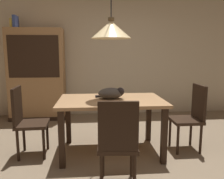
{
  "coord_description": "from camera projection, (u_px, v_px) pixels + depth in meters",
  "views": [
    {
      "loc": [
        -0.3,
        -2.48,
        1.37
      ],
      "look_at": [
        -0.02,
        0.73,
        0.85
      ],
      "focal_mm": 36.73,
      "sensor_mm": 36.0,
      "label": 1
    }
  ],
  "objects": [
    {
      "name": "chair_left_side",
      "position": [
        26.0,
        118.0,
        3.02
      ],
      "size": [
        0.42,
        0.42,
        0.93
      ],
      "color": "black",
      "rests_on": "ground"
    },
    {
      "name": "pendant_lamp",
      "position": [
        111.0,
        29.0,
        2.94
      ],
      "size": [
        0.52,
        0.52,
        1.3
      ],
      "color": "beige"
    },
    {
      "name": "dining_table",
      "position": [
        111.0,
        107.0,
        3.1
      ],
      "size": [
        1.4,
        0.9,
        0.75
      ],
      "color": "tan",
      "rests_on": "ground"
    },
    {
      "name": "back_wall",
      "position": [
        105.0,
        49.0,
        5.06
      ],
      "size": [
        6.4,
        0.1,
        2.9
      ],
      "primitive_type": "cube",
      "color": "beige",
      "rests_on": "ground"
    },
    {
      "name": "hutch_bookcase",
      "position": [
        37.0,
        76.0,
        4.7
      ],
      "size": [
        1.12,
        0.45,
        1.85
      ],
      "color": "#A87A4C",
      "rests_on": "ground"
    },
    {
      "name": "book_yellow_short",
      "position": [
        12.0,
        23.0,
        4.5
      ],
      "size": [
        0.04,
        0.2,
        0.18
      ],
      "primitive_type": "cube",
      "color": "gold",
      "rests_on": "hutch_bookcase"
    },
    {
      "name": "chair_near_front",
      "position": [
        118.0,
        141.0,
        2.25
      ],
      "size": [
        0.43,
        0.43,
        0.93
      ],
      "color": "black",
      "rests_on": "ground"
    },
    {
      "name": "chair_right_side",
      "position": [
        191.0,
        114.0,
        3.21
      ],
      "size": [
        0.4,
        0.4,
        0.93
      ],
      "color": "black",
      "rests_on": "ground"
    },
    {
      "name": "cat_sleeping",
      "position": [
        112.0,
        93.0,
        3.1
      ],
      "size": [
        0.39,
        0.24,
        0.16
      ],
      "color": "#4C4742",
      "rests_on": "dining_table"
    },
    {
      "name": "ground",
      "position": [
        119.0,
        171.0,
        2.68
      ],
      "size": [
        10.0,
        10.0,
        0.0
      ],
      "primitive_type": "plane",
      "color": "#847056"
    },
    {
      "name": "book_blue_wide",
      "position": [
        16.0,
        22.0,
        4.5
      ],
      "size": [
        0.06,
        0.24,
        0.24
      ],
      "primitive_type": "cube",
      "color": "#384C93",
      "rests_on": "hutch_bookcase"
    }
  ]
}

